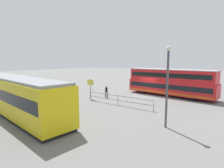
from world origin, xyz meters
TOP-DOWN VIEW (x-y plane):
  - ground_plane at (0.00, 0.00)m, footprint 160.00×160.00m
  - double_decker_bus at (-2.86, -2.07)m, footprint 12.23×4.16m
  - tram_yellow at (6.48, 14.34)m, footprint 15.95×4.84m
  - pedestrian_near_railing at (3.59, 4.03)m, footprint 0.45×0.45m
  - pedestrian_railing at (0.32, 6.34)m, footprint 8.47×0.38m
  - info_sign at (4.99, 5.58)m, footprint 0.97×0.14m
  - street_lamp at (-6.13, 9.94)m, footprint 0.36×0.36m

SIDE VIEW (x-z plane):
  - ground_plane at x=0.00m, z-range 0.00..0.00m
  - pedestrian_railing at x=0.32m, z-range 0.20..1.28m
  - pedestrian_near_railing at x=3.59m, z-range 0.11..1.71m
  - tram_yellow at x=6.48m, z-range 0.07..3.48m
  - info_sign at x=4.99m, z-range 0.48..3.07m
  - double_decker_bus at x=-2.86m, z-range 0.05..3.81m
  - street_lamp at x=-6.13m, z-range 0.56..6.46m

